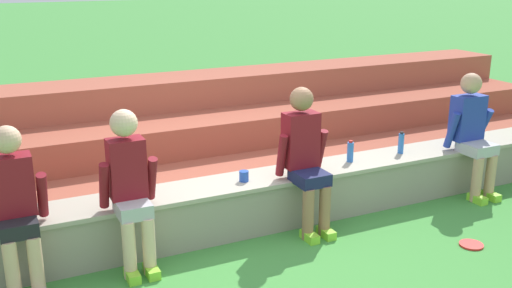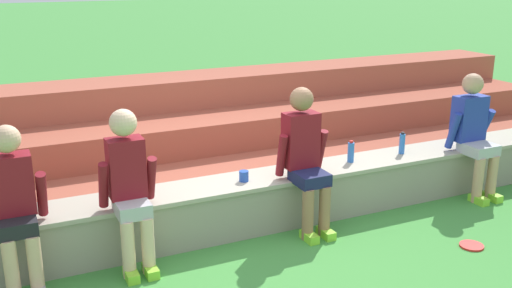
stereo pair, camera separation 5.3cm
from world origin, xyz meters
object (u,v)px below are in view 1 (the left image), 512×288
(water_bottle_mid_left, at_px, (350,152))
(person_far_right, at_px, (473,130))
(person_left_of_center, at_px, (15,205))
(person_center, at_px, (130,186))
(water_bottle_mid_right, at_px, (401,143))
(plastic_cup_left_end, at_px, (244,176))
(frisbee, at_px, (471,245))
(person_right_of_center, at_px, (305,155))

(water_bottle_mid_left, bearing_deg, person_far_right, -9.94)
(person_left_of_center, xyz_separation_m, person_far_right, (4.73, 0.01, 0.02))
(person_center, distance_m, water_bottle_mid_left, 2.42)
(water_bottle_mid_right, xyz_separation_m, plastic_cup_left_end, (-1.92, -0.05, -0.06))
(person_far_right, bearing_deg, person_left_of_center, -179.86)
(water_bottle_mid_left, xyz_separation_m, frisbee, (0.51, -1.27, -0.61))
(person_right_of_center, bearing_deg, person_center, -178.69)
(person_left_of_center, relative_size, water_bottle_mid_right, 5.47)
(person_far_right, xyz_separation_m, plastic_cup_left_end, (-2.69, 0.21, -0.18))
(person_center, bearing_deg, frisbee, -18.60)
(person_right_of_center, height_order, person_far_right, person_right_of_center)
(person_right_of_center, relative_size, person_far_right, 1.02)
(frisbee, bearing_deg, person_right_of_center, 139.84)
(person_far_right, distance_m, water_bottle_mid_left, 1.47)
(water_bottle_mid_left, distance_m, plastic_cup_left_end, 1.25)
(person_left_of_center, distance_m, water_bottle_mid_right, 3.97)
(person_left_of_center, distance_m, person_center, 0.89)
(frisbee, bearing_deg, person_far_right, 47.41)
(person_left_of_center, bearing_deg, water_bottle_mid_right, 3.89)
(plastic_cup_left_end, height_order, frisbee, plastic_cup_left_end)
(person_right_of_center, height_order, water_bottle_mid_right, person_right_of_center)
(water_bottle_mid_left, bearing_deg, frisbee, -68.26)
(person_far_right, distance_m, plastic_cup_left_end, 2.71)
(person_center, height_order, plastic_cup_left_end, person_center)
(person_left_of_center, distance_m, person_right_of_center, 2.59)
(person_left_of_center, height_order, water_bottle_mid_left, person_left_of_center)
(person_left_of_center, height_order, plastic_cup_left_end, person_left_of_center)
(person_center, xyz_separation_m, water_bottle_mid_left, (2.40, 0.29, -0.12))
(person_far_right, height_order, water_bottle_mid_right, person_far_right)
(person_left_of_center, distance_m, frisbee, 3.99)
(person_left_of_center, relative_size, frisbee, 6.06)
(person_center, relative_size, water_bottle_mid_right, 5.63)
(person_far_right, bearing_deg, person_center, -179.39)
(plastic_cup_left_end, relative_size, frisbee, 0.46)
(water_bottle_mid_right, bearing_deg, person_center, -174.45)
(person_center, bearing_deg, person_far_right, 0.61)
(person_far_right, height_order, water_bottle_mid_left, person_far_right)
(frisbee, bearing_deg, person_center, 161.40)
(person_left_of_center, bearing_deg, person_center, -1.89)
(person_center, distance_m, plastic_cup_left_end, 1.19)
(person_left_of_center, distance_m, water_bottle_mid_left, 3.30)
(person_right_of_center, xyz_separation_m, water_bottle_mid_left, (0.70, 0.26, -0.13))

